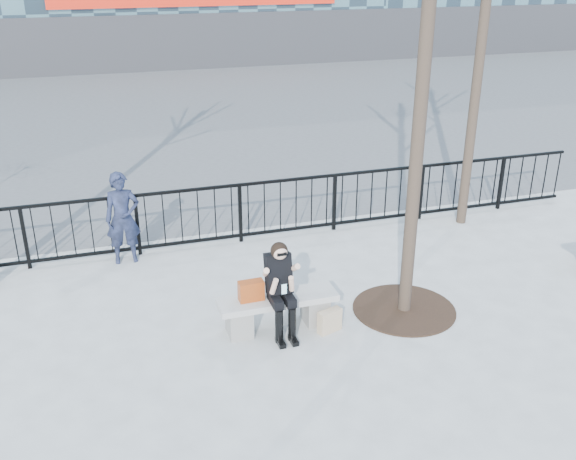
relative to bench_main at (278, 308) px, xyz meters
name	(u,v)px	position (x,y,z in m)	size (l,w,h in m)	color
ground	(278,327)	(0.00, 0.00, -0.30)	(120.00, 120.00, 0.00)	gray
street_surface	(153,105)	(0.00, 15.00, -0.30)	(60.00, 23.00, 0.01)	#474747
railing	(229,214)	(0.00, 3.00, 0.25)	(14.00, 0.06, 1.10)	black
tree_grate	(404,309)	(1.90, -0.10, -0.29)	(1.50, 1.50, 0.02)	black
bench_main	(278,308)	(0.00, 0.00, 0.00)	(1.65, 0.46, 0.49)	slate
seated_woman	(281,290)	(0.00, -0.16, 0.37)	(0.50, 0.64, 1.34)	black
handbag	(251,291)	(-0.37, 0.02, 0.33)	(0.34, 0.16, 0.28)	#953912
shopping_bag	(330,321)	(0.65, -0.31, -0.14)	(0.35, 0.13, 0.33)	#CEB292
standing_man	(123,218)	(-1.84, 2.79, 0.48)	(0.57, 0.38, 1.57)	black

